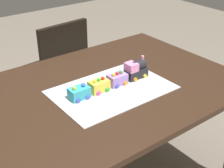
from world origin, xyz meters
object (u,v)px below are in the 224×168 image
Objects in this scene: chair at (58,69)px; cake_locomotive at (136,70)px; cake_car_gondola_lemon at (99,86)px; cake_car_caboose_lavender at (117,79)px; cake_car_flatbed_turquoise at (79,93)px; dining_table at (107,103)px.

chair is 6.14× the size of cake_locomotive.
cake_locomotive is 1.40× the size of cake_car_gondola_lemon.
cake_car_caboose_lavender is 0.24m from cake_car_flatbed_turquoise.
dining_table is 14.00× the size of cake_car_caboose_lavender.
dining_table is at bearing -159.95° from cake_car_gondola_lemon.
dining_table is 0.23m from cake_car_flatbed_turquoise.
cake_car_gondola_lemon is at bearing 0.00° from cake_locomotive.
cake_car_caboose_lavender is at bearing 153.06° from dining_table.
dining_table is at bearing -172.35° from cake_car_flatbed_turquoise.
cake_car_flatbed_turquoise is (0.33, 0.86, 0.30)m from chair.
cake_car_caboose_lavender is at bearing 78.55° from chair.
cake_car_flatbed_turquoise is at bearing 0.00° from cake_car_caboose_lavender.
dining_table is 14.00× the size of cake_car_gondola_lemon.
dining_table is 0.86m from chair.
cake_car_caboose_lavender is at bearing 0.00° from cake_locomotive.
dining_table is at bearing -8.00° from cake_locomotive.
cake_car_gondola_lemon is at bearing 70.92° from chair.
cake_car_gondola_lemon is 1.00× the size of cake_car_flatbed_turquoise.
cake_locomotive is (-0.04, 0.86, 0.32)m from chair.
cake_locomotive reaches higher than cake_car_caboose_lavender.
cake_car_flatbed_turquoise is (0.12, 0.00, -0.00)m from cake_car_gondola_lemon.
cake_car_gondola_lemon is (0.12, 0.00, 0.00)m from cake_car_caboose_lavender.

